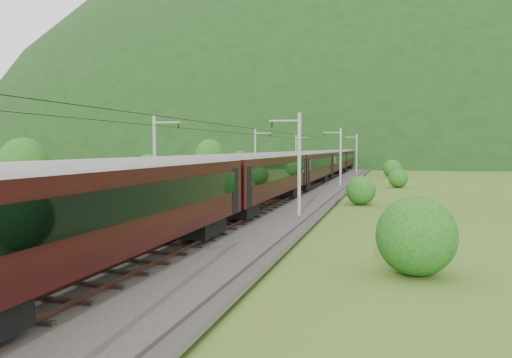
# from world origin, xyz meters

# --- Properties ---
(ground) EXTENTS (600.00, 600.00, 0.00)m
(ground) POSITION_xyz_m (0.00, 0.00, 0.00)
(ground) COLOR #3B571B
(ground) RESTS_ON ground
(railbed) EXTENTS (14.00, 220.00, 0.30)m
(railbed) POSITION_xyz_m (0.00, 10.00, 0.15)
(railbed) COLOR #38332D
(railbed) RESTS_ON ground
(track_left) EXTENTS (2.40, 220.00, 0.27)m
(track_left) POSITION_xyz_m (-2.40, 10.00, 0.37)
(track_left) COLOR brown
(track_left) RESTS_ON railbed
(track_right) EXTENTS (2.40, 220.00, 0.27)m
(track_right) POSITION_xyz_m (2.40, 10.00, 0.37)
(track_right) COLOR brown
(track_right) RESTS_ON railbed
(catenary_left) EXTENTS (2.54, 192.28, 8.00)m
(catenary_left) POSITION_xyz_m (-6.12, 32.00, 4.50)
(catenary_left) COLOR gray
(catenary_left) RESTS_ON railbed
(catenary_right) EXTENTS (2.54, 192.28, 8.00)m
(catenary_right) POSITION_xyz_m (6.12, 32.00, 4.50)
(catenary_right) COLOR gray
(catenary_right) RESTS_ON railbed
(overhead_wires) EXTENTS (4.83, 198.00, 0.03)m
(overhead_wires) POSITION_xyz_m (0.00, 10.00, 7.10)
(overhead_wires) COLOR black
(overhead_wires) RESTS_ON ground
(mountain_main) EXTENTS (504.00, 360.00, 244.00)m
(mountain_main) POSITION_xyz_m (0.00, 260.00, 0.00)
(mountain_main) COLOR black
(mountain_main) RESTS_ON ground
(mountain_ridge) EXTENTS (336.00, 280.00, 132.00)m
(mountain_ridge) POSITION_xyz_m (-120.00, 300.00, 0.00)
(mountain_ridge) COLOR black
(mountain_ridge) RESTS_ON ground
(train) EXTENTS (3.23, 179.03, 5.63)m
(train) POSITION_xyz_m (2.40, 28.54, 3.79)
(train) COLOR black
(train) RESTS_ON ground
(hazard_post_near) EXTENTS (0.16, 0.16, 1.47)m
(hazard_post_near) POSITION_xyz_m (-0.54, 63.92, 1.03)
(hazard_post_near) COLOR red
(hazard_post_near) RESTS_ON railbed
(hazard_post_far) EXTENTS (0.16, 0.16, 1.49)m
(hazard_post_far) POSITION_xyz_m (0.50, 24.96, 1.05)
(hazard_post_far) COLOR red
(hazard_post_far) RESTS_ON railbed
(signal) EXTENTS (0.26, 0.26, 2.37)m
(signal) POSITION_xyz_m (-3.32, 47.90, 1.69)
(signal) COLOR black
(signal) RESTS_ON railbed
(vegetation_left) EXTENTS (12.80, 147.93, 6.94)m
(vegetation_left) POSITION_xyz_m (-14.38, 18.21, 2.46)
(vegetation_left) COLOR #144512
(vegetation_left) RESTS_ON ground
(vegetation_right) EXTENTS (7.13, 100.66, 3.13)m
(vegetation_right) POSITION_xyz_m (13.16, 17.91, 1.42)
(vegetation_right) COLOR #144512
(vegetation_right) RESTS_ON ground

